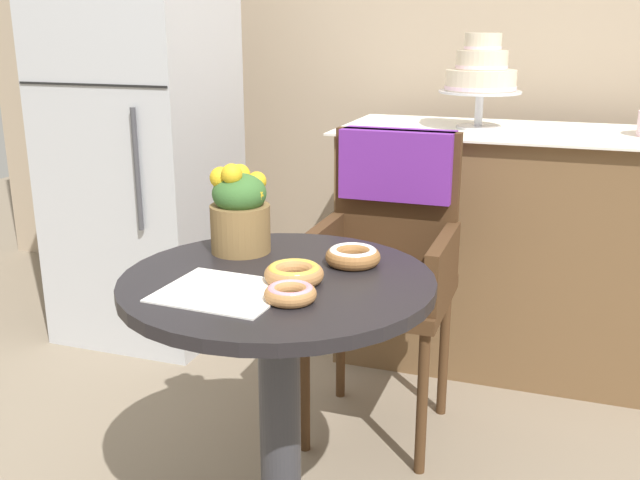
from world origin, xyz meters
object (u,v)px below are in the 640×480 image
(donut_mid, at_px, (290,293))
(refrigerator, at_px, (141,132))
(wicker_chair, at_px, (389,234))
(donut_side, at_px, (294,273))
(tiered_cake_stand, at_px, (481,74))
(donut_front, at_px, (353,255))
(flower_vase, at_px, (240,208))
(cafe_table, at_px, (279,361))

(donut_mid, xyz_separation_m, refrigerator, (-1.13, 1.23, 0.11))
(wicker_chair, bearing_deg, donut_side, -88.23)
(tiered_cake_stand, bearing_deg, wicker_chair, -106.70)
(donut_front, distance_m, tiered_cake_stand, 1.22)
(donut_front, bearing_deg, wicker_chair, 95.00)
(donut_front, distance_m, donut_mid, 0.28)
(flower_vase, xyz_separation_m, refrigerator, (-0.89, 0.95, 0.02))
(cafe_table, bearing_deg, donut_side, -24.25)
(wicker_chair, bearing_deg, refrigerator, 165.28)
(tiered_cake_stand, relative_size, refrigerator, 0.20)
(donut_front, bearing_deg, tiered_cake_stand, 83.46)
(donut_front, height_order, refrigerator, refrigerator)
(flower_vase, height_order, tiered_cake_stand, tiered_cake_stand)
(wicker_chair, bearing_deg, flower_vase, -109.63)
(donut_front, height_order, tiered_cake_stand, tiered_cake_stand)
(refrigerator, bearing_deg, flower_vase, -46.93)
(wicker_chair, bearing_deg, donut_front, -80.13)
(wicker_chair, distance_m, donut_mid, 0.83)
(donut_side, bearing_deg, wicker_chair, 86.90)
(donut_front, xyz_separation_m, flower_vase, (-0.30, 0.01, 0.09))
(cafe_table, xyz_separation_m, tiered_cake_stand, (0.27, 1.30, 0.59))
(donut_front, distance_m, flower_vase, 0.31)
(wicker_chair, height_order, donut_side, wicker_chair)
(donut_front, relative_size, donut_mid, 1.20)
(wicker_chair, xyz_separation_m, flower_vase, (-0.25, -0.55, 0.19))
(refrigerator, bearing_deg, donut_front, -38.97)
(donut_mid, distance_m, flower_vase, 0.38)
(donut_front, bearing_deg, cafe_table, -134.19)
(flower_vase, relative_size, refrigerator, 0.14)
(wicker_chair, distance_m, tiered_cake_stand, 0.78)
(donut_mid, distance_m, donut_side, 0.12)
(tiered_cake_stand, distance_m, refrigerator, 1.36)
(donut_side, xyz_separation_m, flower_vase, (-0.21, 0.17, 0.09))
(donut_mid, xyz_separation_m, tiered_cake_stand, (0.19, 1.43, 0.36))
(cafe_table, distance_m, wicker_chair, 0.71)
(donut_front, height_order, donut_side, donut_front)
(flower_vase, bearing_deg, tiered_cake_stand, 69.50)
(wicker_chair, xyz_separation_m, donut_mid, (-0.00, -0.83, 0.10))
(donut_side, bearing_deg, donut_mid, -72.56)
(cafe_table, relative_size, flower_vase, 3.13)
(cafe_table, xyz_separation_m, flower_vase, (-0.16, 0.15, 0.32))
(donut_mid, height_order, tiered_cake_stand, tiered_cake_stand)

